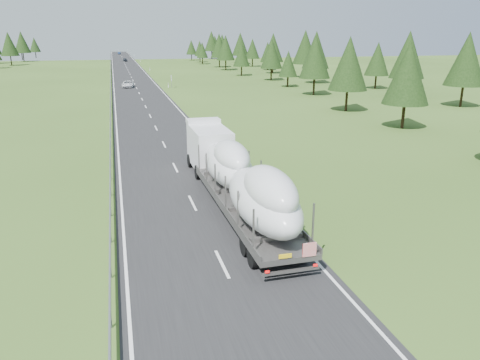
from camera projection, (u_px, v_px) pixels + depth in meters
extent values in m
plane|color=#34521B|center=(222.00, 264.00, 23.04)|extent=(400.00, 400.00, 0.00)
cube|color=black|center=(133.00, 80.00, 115.29)|extent=(10.00, 400.00, 0.02)
cube|color=slate|center=(110.00, 78.00, 113.82)|extent=(0.08, 400.00, 0.32)
cylinder|color=slate|center=(110.00, 272.00, 21.65)|extent=(0.10, 0.10, 0.60)
cube|color=silver|center=(220.00, 131.00, 52.15)|extent=(0.12, 0.07, 1.00)
cube|color=black|center=(219.00, 128.00, 52.06)|extent=(0.13, 0.08, 0.12)
cube|color=silver|center=(168.00, 85.00, 98.28)|extent=(0.12, 0.07, 1.00)
cube|color=black|center=(168.00, 84.00, 98.19)|extent=(0.13, 0.08, 0.12)
cube|color=silver|center=(150.00, 69.00, 144.41)|extent=(0.12, 0.07, 1.00)
cube|color=black|center=(150.00, 68.00, 144.31)|extent=(0.13, 0.08, 0.12)
cube|color=silver|center=(140.00, 61.00, 190.53)|extent=(0.12, 0.07, 1.00)
cube|color=black|center=(140.00, 60.00, 190.44)|extent=(0.13, 0.08, 0.12)
cube|color=silver|center=(134.00, 55.00, 236.66)|extent=(0.12, 0.07, 1.00)
cube|color=black|center=(134.00, 55.00, 236.56)|extent=(0.13, 0.08, 0.12)
cube|color=silver|center=(131.00, 52.00, 282.79)|extent=(0.12, 0.07, 1.00)
cube|color=black|center=(130.00, 51.00, 282.69)|extent=(0.13, 0.08, 0.12)
cube|color=silver|center=(128.00, 49.00, 328.91)|extent=(0.12, 0.07, 1.00)
cube|color=black|center=(128.00, 49.00, 328.82)|extent=(0.13, 0.08, 0.12)
cylinder|color=slate|center=(172.00, 83.00, 98.30)|extent=(0.08, 0.08, 2.00)
cube|color=silver|center=(171.00, 78.00, 98.00)|extent=(0.05, 0.90, 1.20)
cylinder|color=black|center=(462.00, 94.00, 72.33)|extent=(0.36, 0.36, 3.84)
cone|color=black|center=(467.00, 59.00, 70.74)|extent=(5.97, 5.97, 8.00)
cylinder|color=black|center=(405.00, 86.00, 83.92)|extent=(0.36, 0.36, 3.92)
cone|color=black|center=(408.00, 55.00, 82.29)|extent=(6.09, 6.09, 8.16)
cylinder|color=black|center=(376.00, 81.00, 96.46)|extent=(0.36, 0.36, 3.19)
cone|color=black|center=(378.00, 59.00, 95.13)|extent=(4.97, 4.97, 6.66)
cylinder|color=black|center=(315.00, 74.00, 107.14)|extent=(0.36, 0.36, 3.95)
cone|color=black|center=(316.00, 50.00, 105.50)|extent=(6.14, 6.14, 8.23)
cylinder|color=black|center=(304.00, 69.00, 121.58)|extent=(0.36, 0.36, 4.07)
cone|color=black|center=(305.00, 47.00, 119.89)|extent=(6.33, 6.33, 8.47)
cylinder|color=black|center=(273.00, 67.00, 134.28)|extent=(0.36, 0.36, 3.81)
cone|color=black|center=(273.00, 47.00, 132.70)|extent=(5.93, 5.93, 7.94)
cylinder|color=black|center=(267.00, 65.00, 146.66)|extent=(0.36, 0.36, 2.91)
cone|color=black|center=(268.00, 52.00, 145.46)|extent=(4.53, 4.53, 6.06)
cylinder|color=black|center=(252.00, 62.00, 162.29)|extent=(0.36, 0.36, 3.20)
cone|color=black|center=(252.00, 49.00, 160.97)|extent=(4.98, 4.98, 6.66)
cylinder|color=black|center=(240.00, 59.00, 174.25)|extent=(0.36, 0.36, 3.91)
cone|color=black|center=(240.00, 44.00, 172.63)|extent=(6.09, 6.09, 8.15)
cylinder|color=black|center=(238.00, 58.00, 188.40)|extent=(0.36, 0.36, 3.00)
cone|color=black|center=(238.00, 48.00, 187.16)|extent=(4.67, 4.67, 6.25)
cylinder|color=black|center=(222.00, 56.00, 201.07)|extent=(0.36, 0.36, 3.70)
cone|color=black|center=(222.00, 43.00, 199.53)|extent=(5.75, 5.75, 7.70)
cylinder|color=black|center=(212.00, 54.00, 210.81)|extent=(0.36, 0.36, 4.18)
cone|color=black|center=(212.00, 41.00, 209.08)|extent=(6.50, 6.50, 8.71)
cylinder|color=black|center=(215.00, 54.00, 224.12)|extent=(0.36, 0.36, 3.48)
cone|color=black|center=(215.00, 43.00, 222.67)|extent=(5.42, 5.42, 7.26)
cylinder|color=black|center=(212.00, 52.00, 240.93)|extent=(0.36, 0.36, 4.02)
cone|color=black|center=(212.00, 41.00, 239.26)|extent=(6.26, 6.26, 8.38)
cylinder|color=black|center=(403.00, 114.00, 55.72)|extent=(0.36, 0.36, 3.45)
cone|color=black|center=(408.00, 73.00, 54.29)|extent=(5.37, 5.37, 7.19)
cylinder|color=black|center=(347.00, 99.00, 68.22)|extent=(0.36, 0.36, 3.62)
cone|color=black|center=(349.00, 63.00, 66.72)|extent=(5.63, 5.63, 7.54)
cylinder|color=black|center=(314.00, 85.00, 86.39)|extent=(0.36, 0.36, 3.64)
cone|color=black|center=(315.00, 57.00, 84.87)|extent=(5.67, 5.67, 7.59)
cylinder|color=black|center=(288.00, 81.00, 99.91)|extent=(0.36, 0.36, 2.57)
cone|color=black|center=(288.00, 64.00, 98.84)|extent=(4.00, 4.00, 5.36)
cylinder|color=black|center=(271.00, 73.00, 113.92)|extent=(0.36, 0.36, 3.39)
cone|color=black|center=(272.00, 53.00, 112.52)|extent=(5.27, 5.27, 7.06)
cylinder|color=black|center=(241.00, 70.00, 126.84)|extent=(0.36, 0.36, 2.94)
cone|color=black|center=(242.00, 55.00, 125.62)|extent=(4.57, 4.57, 6.12)
cylinder|color=black|center=(226.00, 64.00, 146.33)|extent=(0.36, 0.36, 3.61)
cone|color=black|center=(226.00, 48.00, 144.83)|extent=(5.61, 5.61, 7.52)
cylinder|color=black|center=(219.00, 62.00, 159.00)|extent=(0.36, 0.36, 3.78)
cone|color=black|center=(219.00, 46.00, 157.43)|extent=(5.87, 5.87, 7.87)
cylinder|color=black|center=(202.00, 60.00, 175.43)|extent=(0.36, 0.36, 2.72)
cone|color=black|center=(202.00, 50.00, 174.30)|extent=(4.23, 4.23, 5.67)
cylinder|color=black|center=(200.00, 59.00, 187.68)|extent=(0.36, 0.36, 2.85)
cone|color=black|center=(200.00, 48.00, 186.49)|extent=(4.44, 4.44, 5.95)
cylinder|color=black|center=(192.00, 57.00, 200.82)|extent=(0.36, 0.36, 2.91)
cone|color=black|center=(191.00, 47.00, 199.61)|extent=(4.52, 4.52, 6.06)
cylinder|color=black|center=(11.00, 60.00, 167.65)|extent=(0.36, 0.36, 3.98)
cone|color=black|center=(9.00, 44.00, 166.01)|extent=(6.18, 6.18, 8.28)
cylinder|color=black|center=(23.00, 56.00, 191.57)|extent=(0.36, 0.36, 4.09)
cone|color=black|center=(22.00, 42.00, 189.87)|extent=(6.36, 6.36, 8.51)
cylinder|color=black|center=(22.00, 56.00, 203.14)|extent=(0.36, 0.36, 3.51)
cone|color=black|center=(20.00, 44.00, 201.69)|extent=(5.46, 5.46, 7.32)
cylinder|color=black|center=(36.00, 55.00, 220.30)|extent=(0.36, 0.36, 3.21)
cone|color=black|center=(35.00, 45.00, 218.97)|extent=(5.00, 5.00, 6.70)
cube|color=silver|center=(210.00, 147.00, 37.74)|extent=(2.85, 5.60, 3.12)
cube|color=black|center=(203.00, 133.00, 40.19)|extent=(2.56, 0.12, 1.56)
cube|color=silver|center=(204.00, 121.00, 39.48)|extent=(2.80, 1.37, 0.33)
cube|color=#625F5D|center=(213.00, 169.00, 37.16)|extent=(2.82, 3.37, 0.28)
cylinder|color=black|center=(191.00, 161.00, 39.74)|extent=(0.40, 1.12, 1.11)
cylinder|color=black|center=(220.00, 159.00, 40.36)|extent=(0.40, 1.12, 1.11)
cylinder|color=black|center=(198.00, 172.00, 36.45)|extent=(0.40, 1.12, 1.11)
cylinder|color=black|center=(230.00, 170.00, 37.08)|extent=(0.40, 1.12, 1.11)
cube|color=#625F5D|center=(244.00, 204.00, 28.30)|extent=(3.20, 15.63, 0.29)
cube|color=#625F5D|center=(220.00, 202.00, 27.86)|extent=(0.26, 15.59, 0.27)
cube|color=#625F5D|center=(268.00, 197.00, 28.58)|extent=(0.26, 15.59, 0.27)
cube|color=#625F5D|center=(252.00, 231.00, 21.42)|extent=(0.08, 0.08, 2.12)
cube|color=#625F5D|center=(312.00, 224.00, 22.14)|extent=(0.08, 0.08, 2.12)
cube|color=#625F5D|center=(237.00, 210.00, 23.88)|extent=(0.08, 0.08, 2.12)
cube|color=#625F5D|center=(291.00, 205.00, 24.61)|extent=(0.08, 0.08, 2.12)
cube|color=#625F5D|center=(225.00, 194.00, 26.35)|extent=(0.08, 0.08, 2.12)
cube|color=#625F5D|center=(275.00, 190.00, 27.07)|extent=(0.08, 0.08, 2.12)
cube|color=#625F5D|center=(215.00, 180.00, 28.81)|extent=(0.08, 0.08, 2.12)
cube|color=#625F5D|center=(261.00, 177.00, 29.54)|extent=(0.08, 0.08, 2.12)
cube|color=#625F5D|center=(207.00, 169.00, 31.28)|extent=(0.08, 0.08, 2.12)
cube|color=#625F5D|center=(250.00, 166.00, 32.00)|extent=(0.08, 0.08, 2.12)
cube|color=#625F5D|center=(200.00, 159.00, 33.75)|extent=(0.08, 0.08, 2.12)
cube|color=#625F5D|center=(240.00, 156.00, 34.47)|extent=(0.08, 0.08, 2.12)
cylinder|color=black|center=(253.00, 257.00, 22.59)|extent=(0.46, 1.12, 1.11)
cylinder|color=black|center=(300.00, 251.00, 23.19)|extent=(0.46, 1.12, 1.11)
cylinder|color=black|center=(245.00, 245.00, 23.83)|extent=(0.46, 1.12, 1.11)
cylinder|color=black|center=(290.00, 240.00, 24.43)|extent=(0.46, 1.12, 1.11)
cube|color=#625F5D|center=(289.00, 271.00, 21.32)|extent=(2.79, 0.17, 0.13)
cube|color=red|center=(308.00, 250.00, 21.15)|extent=(0.67, 0.05, 0.67)
cube|color=yellow|center=(283.00, 256.00, 20.92)|extent=(0.61, 0.05, 0.20)
cube|color=red|center=(265.00, 272.00, 20.91)|extent=(0.20, 0.07, 0.11)
cube|color=red|center=(314.00, 266.00, 21.48)|extent=(0.20, 0.07, 0.11)
ellipsoid|color=silver|center=(262.00, 200.00, 24.57)|extent=(3.13, 8.71, 2.66)
ellipsoid|color=silver|center=(269.00, 190.00, 23.30)|extent=(2.36, 5.52, 2.13)
ellipsoid|color=silver|center=(229.00, 165.00, 31.59)|extent=(2.90, 8.21, 2.45)
ellipsoid|color=silver|center=(232.00, 156.00, 30.39)|extent=(2.19, 5.20, 1.96)
imported|color=silver|center=(128.00, 84.00, 99.04)|extent=(2.78, 5.15, 1.37)
imported|color=black|center=(125.00, 60.00, 193.55)|extent=(1.86, 4.15, 1.39)
imported|color=#182844|center=(119.00, 53.00, 261.28)|extent=(1.71, 4.26, 1.38)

